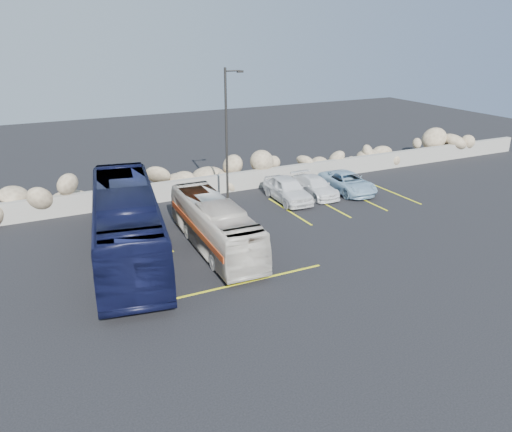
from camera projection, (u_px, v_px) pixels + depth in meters
name	position (u px, v px, depth m)	size (l,w,h in m)	color
ground	(262.00, 281.00, 21.03)	(90.00, 90.00, 0.00)	black
seawall	(175.00, 190.00, 30.90)	(60.00, 0.40, 1.20)	gray
riprap_pile	(168.00, 174.00, 31.66)	(54.00, 2.80, 2.60)	#947E61
parking_lines	(291.00, 221.00, 27.62)	(18.16, 9.36, 0.01)	yellow
lamppost	(227.00, 135.00, 28.55)	(1.14, 0.18, 8.00)	#2A2926
vintage_bus	(215.00, 225.00, 23.84)	(1.99, 8.52, 2.37)	silver
tour_coach	(127.00, 223.00, 22.77)	(2.77, 11.83, 3.30)	black
car_a	(288.00, 189.00, 30.61)	(1.75, 4.36, 1.48)	white
car_c	(315.00, 186.00, 31.67)	(1.65, 4.06, 1.18)	white
car_d	(347.00, 182.00, 32.33)	(2.11, 4.57, 1.27)	#98BED7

